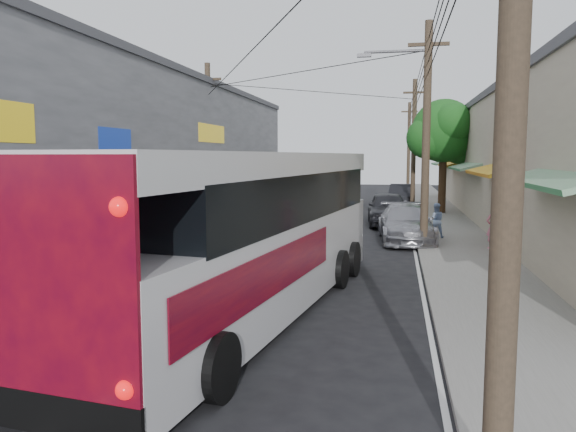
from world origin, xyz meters
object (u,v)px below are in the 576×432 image
object	(u,v)px
jeepney	(154,251)
parked_car_mid	(388,209)
pedestrian_far	(436,220)
coach_bus	(252,231)
parked_car_far	(402,195)
pedestrian_near	(494,227)
parked_suv	(406,223)

from	to	relation	value
jeepney	parked_car_mid	world-z (taller)	parked_car_mid
jeepney	pedestrian_far	size ratio (longest dim) A/B	3.58
coach_bus	parked_car_far	world-z (taller)	coach_bus
pedestrian_near	pedestrian_far	distance (m)	2.99
pedestrian_near	jeepney	bearing A→B (deg)	11.91
coach_bus	jeepney	size ratio (longest dim) A/B	2.45
parked_suv	pedestrian_near	xyz separation A→B (m)	(3.00, -1.87, 0.16)
parked_suv	pedestrian_far	size ratio (longest dim) A/B	3.58
parked_suv	pedestrian_far	bearing A→B (deg)	18.03
jeepney	pedestrian_far	world-z (taller)	pedestrian_far
parked_suv	pedestrian_near	bearing A→B (deg)	-36.69
parked_suv	parked_car_far	size ratio (longest dim) A/B	1.11
jeepney	parked_suv	bearing A→B (deg)	44.48
jeepney	parked_suv	xyz separation A→B (m)	(7.16, 7.70, 0.03)
jeepney	pedestrian_far	bearing A→B (deg)	41.90
jeepney	parked_car_far	world-z (taller)	parked_car_far
parked_car_mid	pedestrian_far	world-z (taller)	parked_car_mid
coach_bus	parked_car_far	xyz separation A→B (m)	(3.36, 27.05, -1.04)
pedestrian_near	parked_suv	bearing A→B (deg)	-49.90
parked_car_far	coach_bus	bearing A→B (deg)	-92.60
parked_car_mid	pedestrian_near	size ratio (longest dim) A/B	3.13
coach_bus	parked_car_mid	distance (m)	16.44
jeepney	parked_car_far	bearing A→B (deg)	70.68
parked_car_mid	pedestrian_near	world-z (taller)	pedestrian_near
coach_bus	parked_car_far	size ratio (longest dim) A/B	2.71
parked_suv	parked_car_far	distance (m)	16.05
parked_suv	pedestrian_near	distance (m)	3.54
parked_car_mid	pedestrian_far	distance (m)	5.09
parked_suv	parked_car_mid	bearing A→B (deg)	93.62
coach_bus	parked_suv	bearing A→B (deg)	80.83
parked_suv	parked_car_mid	size ratio (longest dim) A/B	1.04
coach_bus	parked_car_far	distance (m)	27.28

